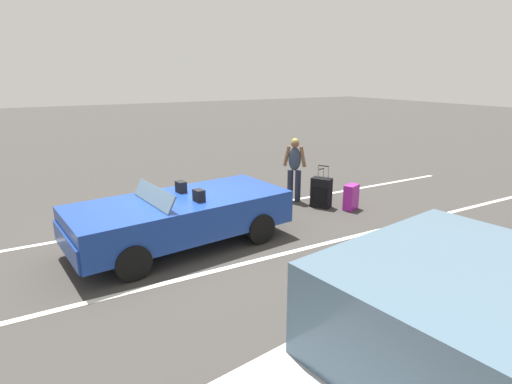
# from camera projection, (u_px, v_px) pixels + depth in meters

# --- Properties ---
(ground_plane) EXTENTS (80.00, 80.00, 0.00)m
(ground_plane) POSITION_uv_depth(u_px,v_px,m) (183.00, 244.00, 8.01)
(ground_plane) COLOR #383533
(lot_line_near) EXTENTS (18.00, 0.12, 0.01)m
(lot_line_near) POSITION_uv_depth(u_px,v_px,m) (162.00, 223.00, 9.14)
(lot_line_near) COLOR silver
(lot_line_near) RESTS_ON ground_plane
(lot_line_mid) EXTENTS (18.00, 0.12, 0.01)m
(lot_line_mid) POSITION_uv_depth(u_px,v_px,m) (210.00, 272.00, 6.88)
(lot_line_mid) COLOR silver
(lot_line_mid) RESTS_ON ground_plane
(lot_line_far) EXTENTS (18.00, 0.12, 0.01)m
(lot_line_far) POSITION_uv_depth(u_px,v_px,m) (305.00, 369.00, 4.62)
(lot_line_far) COLOR silver
(lot_line_far) RESTS_ON ground_plane
(convertible_car) EXTENTS (4.31, 2.22, 1.24)m
(convertible_car) POSITION_uv_depth(u_px,v_px,m) (171.00, 218.00, 7.72)
(convertible_car) COLOR navy
(convertible_car) RESTS_ON ground_plane
(suitcase_large_black) EXTENTS (0.48, 0.56, 1.05)m
(suitcase_large_black) POSITION_uv_depth(u_px,v_px,m) (321.00, 193.00, 10.16)
(suitcase_large_black) COLOR black
(suitcase_large_black) RESTS_ON ground_plane
(suitcase_medium_bright) EXTENTS (0.46, 0.38, 0.62)m
(suitcase_medium_bright) POSITION_uv_depth(u_px,v_px,m) (351.00, 197.00, 9.99)
(suitcase_medium_bright) COLOR #991E8C
(suitcase_medium_bright) RESTS_ON ground_plane
(suitcase_small_carryon) EXTENTS (0.35, 0.24, 0.80)m
(suitcase_small_carryon) POSITION_uv_depth(u_px,v_px,m) (322.00, 189.00, 10.90)
(suitcase_small_carryon) COLOR black
(suitcase_small_carryon) RESTS_ON ground_plane
(traveler_person) EXTENTS (0.49, 0.49, 1.65)m
(traveler_person) POSITION_uv_depth(u_px,v_px,m) (295.00, 166.00, 10.48)
(traveler_person) COLOR #1E2338
(traveler_person) RESTS_ON ground_plane
(parked_sedan_far) EXTENTS (4.72, 2.45, 1.82)m
(parked_sedan_far) POSITION_uv_depth(u_px,v_px,m) (441.00, 368.00, 3.35)
(parked_sedan_far) COLOR #B2B2B7
(parked_sedan_far) RESTS_ON ground_plane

